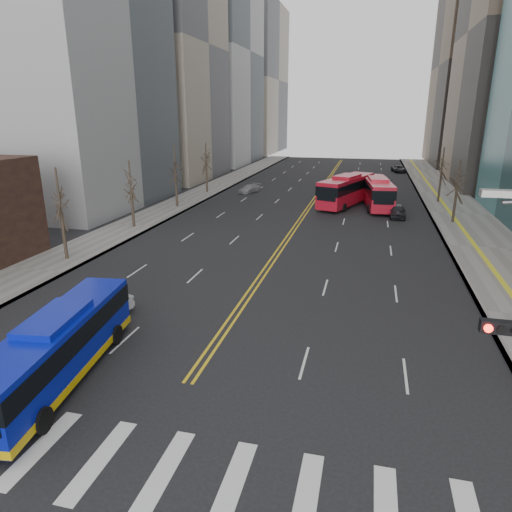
{
  "coord_description": "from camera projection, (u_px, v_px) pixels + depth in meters",
  "views": [
    {
      "loc": [
        7.08,
        -11.06,
        11.34
      ],
      "look_at": [
        1.12,
        12.93,
        3.51
      ],
      "focal_mm": 32.0,
      "sensor_mm": 36.0,
      "label": 1
    }
  ],
  "objects": [
    {
      "name": "red_bus_far",
      "position": [
        347.0,
        189.0,
        57.38
      ],
      "size": [
        6.61,
        12.44,
        3.84
      ],
      "color": "#B01224",
      "rests_on": "ground"
    },
    {
      "name": "centerline",
      "position": [
        318.0,
        194.0,
        66.17
      ],
      "size": [
        0.55,
        100.0,
        0.01
      ],
      "color": "gold",
      "rests_on": "ground"
    },
    {
      "name": "sidewalk_left",
      "position": [
        186.0,
        201.0,
        60.69
      ],
      "size": [
        5.0,
        130.0,
        0.15
      ],
      "primitive_type": "cube",
      "color": "slate",
      "rests_on": "ground"
    },
    {
      "name": "car_dark_mid",
      "position": [
        398.0,
        211.0,
        51.18
      ],
      "size": [
        1.75,
        4.24,
        1.44
      ],
      "primitive_type": "imported",
      "rotation": [
        0.0,
        0.0,
        -0.01
      ],
      "color": "black",
      "rests_on": "ground"
    },
    {
      "name": "blue_bus",
      "position": [
        58.0,
        346.0,
        19.76
      ],
      "size": [
        3.68,
        10.84,
        3.13
      ],
      "color": "#0B19AA",
      "rests_on": "ground"
    },
    {
      "name": "office_towers",
      "position": [
        335.0,
        28.0,
        71.43
      ],
      "size": [
        83.0,
        134.0,
        58.0
      ],
      "color": "gray",
      "rests_on": "ground"
    },
    {
      "name": "car_dark_far",
      "position": [
        399.0,
        169.0,
        89.56
      ],
      "size": [
        3.0,
        4.92,
        1.27
      ],
      "primitive_type": "imported",
      "rotation": [
        0.0,
        0.0,
        0.21
      ],
      "color": "black",
      "rests_on": "ground"
    },
    {
      "name": "red_bus_near",
      "position": [
        377.0,
        191.0,
        56.24
      ],
      "size": [
        4.06,
        11.88,
        3.68
      ],
      "color": "#B01224",
      "rests_on": "ground"
    },
    {
      "name": "car_silver",
      "position": [
        250.0,
        188.0,
        66.99
      ],
      "size": [
        3.02,
        4.45,
        1.2
      ],
      "primitive_type": "imported",
      "rotation": [
        0.0,
        0.0,
        -0.36
      ],
      "color": "gray",
      "rests_on": "ground"
    },
    {
      "name": "car_white",
      "position": [
        97.0,
        310.0,
        25.7
      ],
      "size": [
        2.8,
        4.51,
        1.4
      ],
      "primitive_type": "imported",
      "rotation": [
        0.0,
        0.0,
        -0.33
      ],
      "color": "white",
      "rests_on": "ground"
    },
    {
      "name": "crosswalk",
      "position": [
        131.0,
        466.0,
        15.28
      ],
      "size": [
        26.7,
        4.0,
        0.01
      ],
      "color": "silver",
      "rests_on": "ground"
    },
    {
      "name": "street_trees",
      "position": [
        229.0,
        177.0,
        47.43
      ],
      "size": [
        35.2,
        47.2,
        7.6
      ],
      "color": "#2F231D",
      "rests_on": "ground"
    },
    {
      "name": "sidewalk_right",
      "position": [
        459.0,
        214.0,
        52.88
      ],
      "size": [
        7.0,
        130.0,
        0.15
      ],
      "primitive_type": "cube",
      "color": "slate",
      "rests_on": "ground"
    },
    {
      "name": "ground",
      "position": [
        131.0,
        466.0,
        15.29
      ],
      "size": [
        220.0,
        220.0,
        0.0
      ],
      "primitive_type": "plane",
      "color": "black"
    }
  ]
}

